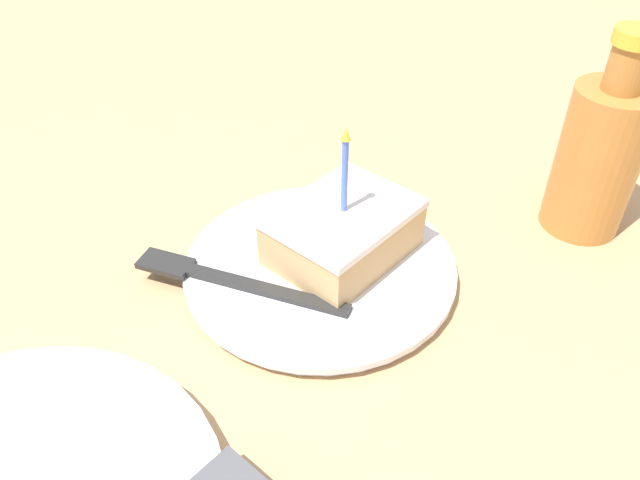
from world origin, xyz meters
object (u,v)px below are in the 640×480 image
object	(u,v)px
cake_slice	(343,232)
fork	(226,279)
bottle	(599,155)
plate	(320,267)

from	to	relation	value
cake_slice	fork	distance (m)	0.10
bottle	plate	bearing A→B (deg)	-121.58
cake_slice	bottle	world-z (taller)	bottle
cake_slice	bottle	xyz separation A→B (m)	(0.13, 0.20, 0.04)
plate	fork	size ratio (longest dim) A/B	1.29
fork	bottle	world-z (taller)	bottle
plate	fork	bearing A→B (deg)	-120.14
cake_slice	bottle	bearing A→B (deg)	57.29
plate	bottle	bearing A→B (deg)	58.42
bottle	fork	bearing A→B (deg)	-121.24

